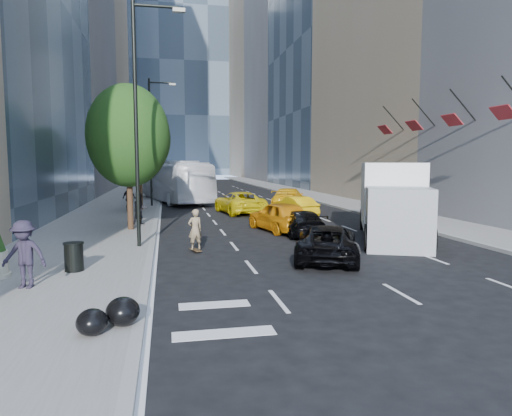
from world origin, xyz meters
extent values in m
plane|color=black|center=(0.00, 0.00, 0.00)|extent=(160.00, 160.00, 0.00)
cube|color=slate|center=(-9.00, 30.00, 0.07)|extent=(6.00, 120.00, 0.15)
cube|color=slate|center=(10.00, 30.00, 0.07)|extent=(4.00, 120.00, 0.15)
cube|color=#2E3B47|center=(-22.00, 92.00, 30.00)|extent=(20.00, 28.00, 60.00)
cube|color=#5A595E|center=(22.00, 74.00, 32.50)|extent=(20.00, 24.00, 65.00)
cube|color=gray|center=(22.00, 98.00, 25.00)|extent=(20.00, 24.00, 50.00)
cube|color=#2E3B47|center=(0.00, 120.00, 45.00)|extent=(40.00, 20.00, 90.00)
cylinder|color=black|center=(-6.50, 4.00, 5.15)|extent=(0.16, 0.16, 10.00)
cylinder|color=black|center=(-5.60, 4.00, 9.85)|extent=(1.80, 0.12, 0.12)
cube|color=#99998C|center=(-4.70, 4.00, 9.75)|extent=(0.50, 0.22, 0.15)
cylinder|color=black|center=(-6.50, 22.00, 5.15)|extent=(0.16, 0.16, 10.00)
cylinder|color=black|center=(-5.60, 22.00, 9.85)|extent=(1.80, 0.12, 0.12)
cube|color=#99998C|center=(-4.70, 22.00, 9.75)|extent=(0.50, 0.22, 0.15)
cylinder|color=#321C13|center=(-7.20, 9.00, 1.72)|extent=(0.30, 0.30, 3.15)
ellipsoid|color=#0E3310|center=(-7.20, 9.00, 4.98)|extent=(4.20, 4.20, 5.25)
cylinder|color=#321C13|center=(-7.20, 19.00, 1.84)|extent=(0.30, 0.30, 3.38)
ellipsoid|color=#0E3310|center=(-7.20, 19.00, 5.32)|extent=(4.50, 4.50, 5.62)
cylinder|color=#321C13|center=(-7.20, 32.00, 1.61)|extent=(0.30, 0.30, 2.93)
ellipsoid|color=#0E3310|center=(-7.20, 32.00, 4.63)|extent=(3.90, 3.90, 4.88)
cylinder|color=black|center=(-6.40, 40.00, 2.75)|extent=(0.14, 0.14, 5.20)
imported|color=black|center=(-6.40, 40.00, 4.35)|extent=(2.48, 0.53, 1.00)
cube|color=maroon|center=(10.50, 4.00, 6.00)|extent=(0.64, 1.30, 0.64)
cylinder|color=black|center=(11.15, 8.00, 6.85)|extent=(1.75, 0.08, 1.75)
cube|color=maroon|center=(10.50, 8.00, 6.00)|extent=(0.64, 1.30, 0.64)
cylinder|color=black|center=(11.15, 12.00, 6.85)|extent=(1.75, 0.08, 1.75)
cube|color=maroon|center=(10.50, 12.00, 6.00)|extent=(0.64, 1.30, 0.64)
cylinder|color=black|center=(11.15, 16.00, 6.85)|extent=(1.75, 0.08, 1.75)
cube|color=maroon|center=(10.50, 16.00, 6.00)|extent=(0.64, 1.30, 0.64)
imported|color=#857253|center=(-4.23, 3.00, 0.82)|extent=(0.69, 0.56, 1.64)
imported|color=black|center=(0.50, 0.58, 0.66)|extent=(3.68, 5.19, 1.32)
imported|color=black|center=(1.20, 6.26, 0.63)|extent=(1.99, 4.43, 1.26)
imported|color=orange|center=(0.50, 7.77, 0.80)|extent=(2.93, 5.01, 1.60)
imported|color=#D1A30B|center=(3.15, 14.00, 0.67)|extent=(2.25, 4.30, 1.35)
imported|color=yellow|center=(-0.25, 16.54, 0.77)|extent=(3.36, 5.88, 1.55)
imported|color=yellow|center=(4.20, 19.59, 0.79)|extent=(4.14, 5.87, 1.58)
imported|color=white|center=(-4.55, 26.62, 1.87)|extent=(6.32, 13.80, 3.74)
cube|color=white|center=(5.52, 5.35, 2.09)|extent=(4.48, 5.83, 3.04)
cube|color=gray|center=(4.05, 1.81, 1.30)|extent=(3.26, 3.07, 2.59)
cylinder|color=black|center=(2.79, 1.85, 0.56)|extent=(0.80, 1.19, 1.13)
cylinder|color=black|center=(4.97, 0.94, 0.56)|extent=(0.80, 1.19, 1.13)
cylinder|color=black|center=(5.11, 7.47, 0.56)|extent=(0.80, 1.19, 1.13)
cylinder|color=black|center=(7.30, 6.57, 0.56)|extent=(0.80, 1.19, 1.13)
imported|color=black|center=(-6.80, 10.75, 1.03)|extent=(1.05, 0.94, 1.77)
imported|color=black|center=(-7.93, 18.00, 1.08)|extent=(1.16, 1.00, 1.87)
imported|color=#241E2E|center=(-9.24, -1.92, 1.10)|extent=(1.35, 0.96, 1.90)
cylinder|color=black|center=(-8.31, -0.08, 0.59)|extent=(0.59, 0.59, 0.89)
ellipsoid|color=black|center=(-6.32, -5.48, 0.46)|extent=(0.72, 0.79, 0.61)
ellipsoid|color=black|center=(-6.88, -5.93, 0.42)|extent=(0.63, 0.69, 0.54)
camera|label=1|loc=(-5.35, -15.35, 3.65)|focal=32.00mm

